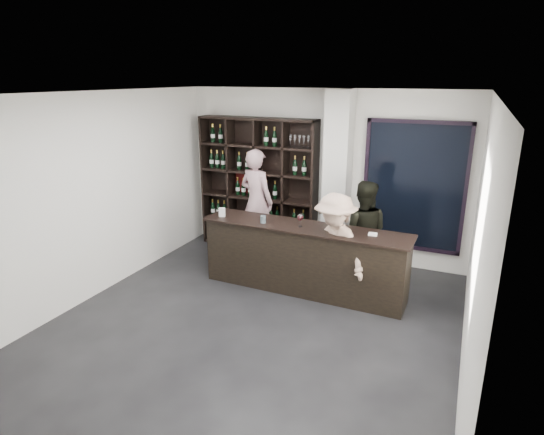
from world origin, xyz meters
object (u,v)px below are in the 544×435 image
at_px(wine_shelf, 258,185).
at_px(taster_pink, 257,201).
at_px(tasting_counter, 304,259).
at_px(customer, 335,249).
at_px(taster_black, 362,233).

distance_m(wine_shelf, taster_pink, 0.31).
bearing_deg(wine_shelf, tasting_counter, -44.30).
distance_m(taster_pink, customer, 2.29).
xyz_separation_m(tasting_counter, taster_pink, (-1.35, 1.20, 0.43)).
bearing_deg(wine_shelf, taster_pink, -73.14).
distance_m(wine_shelf, tasting_counter, 2.07).
distance_m(taster_pink, taster_black, 2.13).
relative_size(wine_shelf, tasting_counter, 0.78).
relative_size(taster_black, customer, 1.02).
relative_size(wine_shelf, taster_pink, 1.27).
distance_m(wine_shelf, customer, 2.46).
bearing_deg(taster_black, customer, 66.81).
bearing_deg(taster_pink, taster_black, 179.24).
height_order(taster_black, customer, taster_black).
bearing_deg(taster_black, tasting_counter, 33.69).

